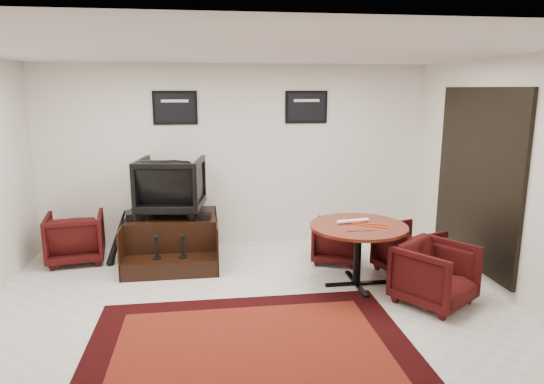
{
  "coord_description": "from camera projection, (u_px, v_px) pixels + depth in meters",
  "views": [
    {
      "loc": [
        -0.48,
        -4.99,
        2.43
      ],
      "look_at": [
        0.34,
        0.9,
        1.16
      ],
      "focal_mm": 32.0,
      "sensor_mm": 36.0,
      "label": 1
    }
  ],
  "objects": [
    {
      "name": "ground",
      "position": [
        253.0,
        311.0,
        5.4
      ],
      "size": [
        6.0,
        6.0,
        0.0
      ],
      "primitive_type": "plane",
      "color": "silver",
      "rests_on": "ground"
    },
    {
      "name": "room_shell",
      "position": [
        288.0,
        150.0,
        5.2
      ],
      "size": [
        6.02,
        5.02,
        2.81
      ],
      "color": "silver",
      "rests_on": "ground"
    },
    {
      "name": "area_rug",
      "position": [
        251.0,
        349.0,
        4.6
      ],
      "size": [
        3.13,
        2.35,
        0.01
      ],
      "color": "black",
      "rests_on": "ground"
    },
    {
      "name": "shine_podium",
      "position": [
        173.0,
        240.0,
        6.94
      ],
      "size": [
        1.28,
        1.31,
        0.66
      ],
      "color": "black",
      "rests_on": "ground"
    },
    {
      "name": "shine_chair",
      "position": [
        171.0,
        183.0,
        6.9
      ],
      "size": [
        1.0,
        0.95,
        0.92
      ],
      "primitive_type": "imported",
      "rotation": [
        0.0,
        0.0,
        3.0
      ],
      "color": "black",
      "rests_on": "shine_podium"
    },
    {
      "name": "shoes_pair",
      "position": [
        134.0,
        216.0,
        6.71
      ],
      "size": [
        0.25,
        0.3,
        0.1
      ],
      "color": "black",
      "rests_on": "shine_podium"
    },
    {
      "name": "polish_kit",
      "position": [
        202.0,
        216.0,
        6.71
      ],
      "size": [
        0.26,
        0.2,
        0.08
      ],
      "primitive_type": "cube",
      "rotation": [
        0.0,
        0.0,
        -0.18
      ],
      "color": "black",
      "rests_on": "shine_podium"
    },
    {
      "name": "umbrella_black",
      "position": [
        117.0,
        238.0,
        6.73
      ],
      "size": [
        0.29,
        0.11,
        0.79
      ],
      "primitive_type": null,
      "color": "black",
      "rests_on": "ground"
    },
    {
      "name": "umbrella_hooked",
      "position": [
        118.0,
        237.0,
        6.76
      ],
      "size": [
        0.3,
        0.11,
        0.81
      ],
      "primitive_type": null,
      "color": "black",
      "rests_on": "ground"
    },
    {
      "name": "armchair_side",
      "position": [
        75.0,
        235.0,
        6.89
      ],
      "size": [
        0.86,
        0.81,
        0.78
      ],
      "primitive_type": "imported",
      "rotation": [
        0.0,
        0.0,
        3.29
      ],
      "color": "black",
      "rests_on": "ground"
    },
    {
      "name": "meeting_table",
      "position": [
        358.0,
        232.0,
        5.98
      ],
      "size": [
        1.2,
        1.2,
        0.79
      ],
      "color": "#4D120B",
      "rests_on": "ground"
    },
    {
      "name": "table_chair_back",
      "position": [
        337.0,
        239.0,
        6.9
      ],
      "size": [
        0.83,
        0.8,
        0.67
      ],
      "primitive_type": "imported",
      "rotation": [
        0.0,
        0.0,
        2.76
      ],
      "color": "black",
      "rests_on": "ground"
    },
    {
      "name": "table_chair_window",
      "position": [
        408.0,
        247.0,
        6.45
      ],
      "size": [
        0.84,
        0.87,
        0.72
      ],
      "primitive_type": "imported",
      "rotation": [
        0.0,
        0.0,
        1.9
      ],
      "color": "black",
      "rests_on": "ground"
    },
    {
      "name": "table_chair_corner",
      "position": [
        435.0,
        271.0,
        5.52
      ],
      "size": [
        1.03,
        1.02,
        0.78
      ],
      "primitive_type": "imported",
      "rotation": [
        0.0,
        0.0,
        0.61
      ],
      "color": "black",
      "rests_on": "ground"
    },
    {
      "name": "paper_roll",
      "position": [
        353.0,
        221.0,
        6.05
      ],
      "size": [
        0.42,
        0.12,
        0.05
      ],
      "primitive_type": "cylinder",
      "rotation": [
        0.0,
        1.57,
        0.16
      ],
      "color": "white",
      "rests_on": "meeting_table"
    },
    {
      "name": "table_clutter",
      "position": [
        368.0,
        226.0,
        5.9
      ],
      "size": [
        0.56,
        0.38,
        0.01
      ],
      "color": "#E6420C",
      "rests_on": "meeting_table"
    }
  ]
}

